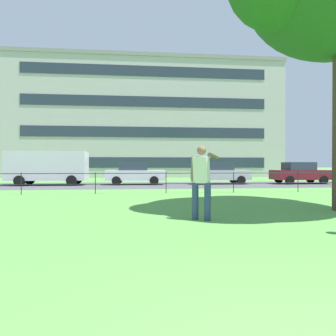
{
  "coord_description": "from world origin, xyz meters",
  "views": [
    {
      "loc": [
        -1.4,
        -1.18,
        1.34
      ],
      "look_at": [
        -0.28,
        9.71,
        1.23
      ],
      "focal_mm": 32.72,
      "sensor_mm": 36.0,
      "label": 1
    }
  ],
  "objects": [
    {
      "name": "panel_van_center",
      "position": [
        -7.22,
        19.86,
        1.27
      ],
      "size": [
        5.0,
        2.11,
        2.24
      ],
      "color": "silver",
      "rests_on": "ground"
    },
    {
      "name": "park_fence",
      "position": [
        -0.0,
        13.27,
        0.67
      ],
      "size": [
        33.03,
        0.04,
        1.0
      ],
      "color": "black",
      "rests_on": "ground"
    },
    {
      "name": "person_thrower",
      "position": [
        0.18,
        6.16,
        0.98
      ],
      "size": [
        0.78,
        0.66,
        1.81
      ],
      "color": "navy",
      "rests_on": "ground"
    },
    {
      "name": "car_white_far_right",
      "position": [
        -1.49,
        19.93,
        0.78
      ],
      "size": [
        4.04,
        1.88,
        1.54
      ],
      "color": "silver",
      "rests_on": "ground"
    },
    {
      "name": "street_strip",
      "position": [
        0.0,
        19.18,
        0.0
      ],
      "size": [
        80.0,
        6.74,
        0.01
      ],
      "primitive_type": "cube",
      "color": "#4C4C51",
      "rests_on": "ground"
    },
    {
      "name": "apartment_building_background",
      "position": [
        -0.28,
        37.02,
        6.59
      ],
      "size": [
        30.63,
        12.3,
        13.17
      ],
      "color": "#B7B2AD",
      "rests_on": "ground"
    },
    {
      "name": "car_maroon_far_left",
      "position": [
        10.27,
        19.63,
        0.78
      ],
      "size": [
        4.01,
        1.83,
        1.54
      ],
      "color": "maroon",
      "rests_on": "ground"
    },
    {
      "name": "car_silver_right",
      "position": [
        4.47,
        19.97,
        0.78
      ],
      "size": [
        4.0,
        1.82,
        1.54
      ],
      "color": "#B7BABF",
      "rests_on": "ground"
    }
  ]
}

